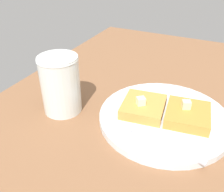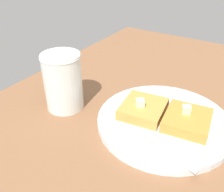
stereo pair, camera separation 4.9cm
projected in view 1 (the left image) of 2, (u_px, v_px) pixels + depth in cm
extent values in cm
cube|color=brown|center=(212.00, 122.00, 51.47)|extent=(92.28, 92.28, 2.87)
cylinder|color=silver|center=(164.00, 118.00, 49.10)|extent=(25.49, 25.49, 1.40)
torus|color=brown|center=(164.00, 116.00, 48.94)|extent=(25.49, 25.49, 0.80)
cube|color=#B38435|center=(188.00, 115.00, 47.06)|extent=(9.10, 9.77, 2.03)
cube|color=#CD8E40|center=(143.00, 107.00, 49.32)|extent=(9.10, 9.77, 2.03)
cube|color=#EEEAB2|center=(186.00, 105.00, 46.77)|extent=(1.96, 1.88, 1.53)
cube|color=#F8F1C5|center=(141.00, 101.00, 47.78)|extent=(2.06, 2.04, 1.53)
cube|color=silver|center=(176.00, 150.00, 40.33)|extent=(10.00, 2.66, 0.36)
cube|color=silver|center=(142.00, 135.00, 43.52)|extent=(3.15, 2.66, 0.36)
cube|color=silver|center=(125.00, 130.00, 44.45)|extent=(3.21, 0.88, 0.36)
cube|color=silver|center=(126.00, 129.00, 44.82)|extent=(3.21, 0.88, 0.36)
cube|color=silver|center=(128.00, 127.00, 45.20)|extent=(3.21, 0.88, 0.36)
cube|color=silver|center=(130.00, 126.00, 45.58)|extent=(3.21, 0.88, 0.36)
cylinder|color=#481906|center=(62.00, 96.00, 51.07)|extent=(7.18, 7.18, 6.66)
cylinder|color=silver|center=(61.00, 85.00, 49.67)|extent=(7.80, 7.80, 11.90)
torus|color=silver|center=(57.00, 59.00, 46.75)|extent=(7.99, 7.99, 0.50)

